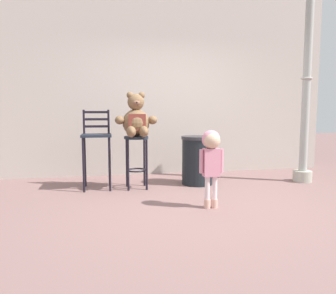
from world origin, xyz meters
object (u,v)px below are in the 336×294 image
at_px(teddy_bear, 136,120).
at_px(trash_bin, 197,160).
at_px(bar_stool_with_teddy, 136,152).
at_px(lamppost, 305,111).
at_px(bar_chair_empty, 97,141).
at_px(child_walking, 211,152).

height_order(teddy_bear, trash_bin, teddy_bear).
relative_size(bar_stool_with_teddy, lamppost, 0.27).
relative_size(trash_bin, bar_chair_empty, 0.65).
xyz_separation_m(teddy_bear, child_walking, (0.77, -1.15, -0.35)).
height_order(bar_stool_with_teddy, bar_chair_empty, bar_chair_empty).
bearing_deg(bar_stool_with_teddy, teddy_bear, -90.00).
bearing_deg(lamppost, bar_chair_empty, 177.01).
distance_m(trash_bin, bar_chair_empty, 1.59).
height_order(child_walking, lamppost, lamppost).
distance_m(bar_stool_with_teddy, bar_chair_empty, 0.61).
xyz_separation_m(teddy_bear, lamppost, (2.73, -0.04, 0.13)).
bearing_deg(child_walking, teddy_bear, 14.53).
distance_m(bar_stool_with_teddy, trash_bin, 0.99).
distance_m(teddy_bear, trash_bin, 1.17).
bearing_deg(bar_stool_with_teddy, child_walking, -56.94).
height_order(teddy_bear, child_walking, teddy_bear).
distance_m(bar_stool_with_teddy, teddy_bear, 0.47).
bearing_deg(teddy_bear, child_walking, -56.22).
bearing_deg(bar_chair_empty, lamppost, -2.99).
relative_size(teddy_bear, trash_bin, 0.85).
distance_m(bar_stool_with_teddy, child_walking, 1.41).
distance_m(lamppost, bar_chair_empty, 3.34).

